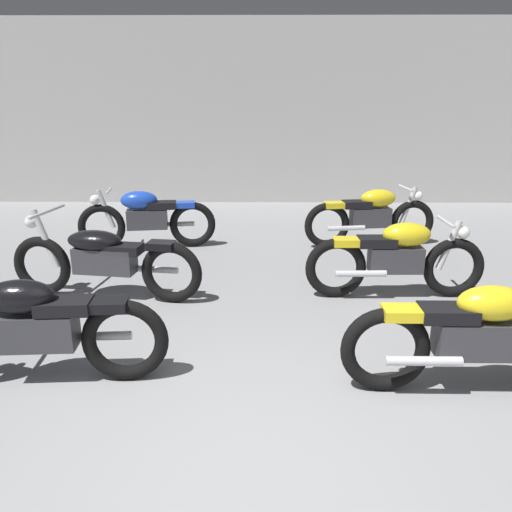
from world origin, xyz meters
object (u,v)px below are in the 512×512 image
object	(u,v)px
motorcycle_right_row_0	(476,335)
motorcycle_right_row_2	(371,216)
motorcycle_left_row_0	(36,328)
motorcycle_left_row_1	(104,259)
motorcycle_right_row_1	(397,257)
motorcycle_left_row_2	(146,217)

from	to	relation	value
motorcycle_right_row_0	motorcycle_right_row_2	distance (m)	3.96
motorcycle_left_row_0	motorcycle_right_row_0	distance (m)	3.30
motorcycle_left_row_1	motorcycle_right_row_1	bearing A→B (deg)	1.26
motorcycle_left_row_0	motorcycle_left_row_1	distance (m)	1.76
motorcycle_left_row_1	motorcycle_right_row_1	xyz separation A→B (m)	(3.19, 0.07, 0.01)
motorcycle_right_row_0	motorcycle_left_row_2	bearing A→B (deg)	130.50
motorcycle_left_row_0	motorcycle_right_row_2	world-z (taller)	same
motorcycle_left_row_2	motorcycle_right_row_0	world-z (taller)	same
motorcycle_right_row_1	motorcycle_left_row_0	bearing A→B (deg)	-150.22
motorcycle_left_row_0	motorcycle_right_row_2	size ratio (longest dim) A/B	1.00
motorcycle_left_row_2	motorcycle_right_row_2	distance (m)	3.28
motorcycle_right_row_1	motorcycle_right_row_2	size ratio (longest dim) A/B	1.00
motorcycle_right_row_1	motorcycle_right_row_2	world-z (taller)	same
motorcycle_left_row_1	motorcycle_right_row_2	xyz separation A→B (m)	(3.33, 2.10, 0.01)
motorcycle_left_row_0	motorcycle_right_row_1	world-z (taller)	same
motorcycle_left_row_1	motorcycle_right_row_0	xyz separation A→B (m)	(3.30, -1.85, 0.01)
motorcycle_left_row_0	motorcycle_right_row_1	xyz separation A→B (m)	(3.19, 1.82, 0.00)
motorcycle_right_row_2	motorcycle_left_row_1	bearing A→B (deg)	-147.67
motorcycle_left_row_0	motorcycle_right_row_1	bearing A→B (deg)	29.78
motorcycle_right_row_0	motorcycle_right_row_2	world-z (taller)	same
motorcycle_left_row_2	motorcycle_right_row_2	xyz separation A→B (m)	(3.28, 0.15, 0.00)
motorcycle_right_row_0	motorcycle_right_row_1	bearing A→B (deg)	93.22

